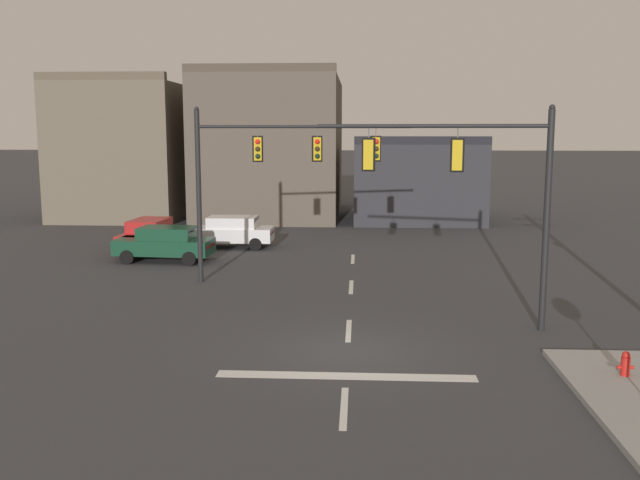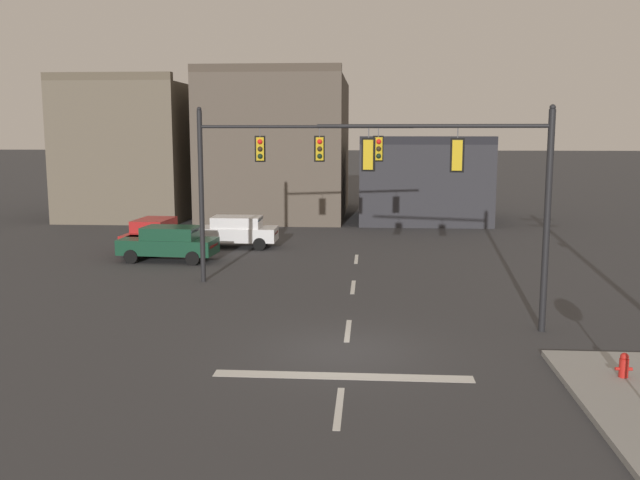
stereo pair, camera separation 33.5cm
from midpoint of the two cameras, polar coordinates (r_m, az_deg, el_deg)
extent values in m
plane|color=#353538|center=(19.52, 2.58, -8.98)|extent=(400.00, 400.00, 0.00)
cube|color=silver|center=(17.63, 2.40, -10.96)|extent=(6.40, 0.50, 0.01)
cube|color=silver|center=(15.76, 2.17, -13.42)|extent=(0.16, 2.40, 0.01)
cube|color=silver|center=(21.43, 2.73, -7.34)|extent=(0.16, 2.40, 0.01)
cube|color=silver|center=(27.25, 3.05, -3.82)|extent=(0.16, 2.40, 0.01)
cube|color=silver|center=(33.13, 3.25, -1.55)|extent=(0.16, 2.40, 0.01)
cylinder|color=black|center=(21.81, 18.32, 1.34)|extent=(0.20, 0.20, 6.59)
cylinder|color=black|center=(21.48, 9.41, 9.10)|extent=(6.86, 0.95, 0.12)
sphere|color=black|center=(21.66, 18.75, 10.14)|extent=(0.18, 0.18, 0.18)
cylinder|color=#56565B|center=(21.47, 11.54, 8.41)|extent=(0.03, 0.03, 0.35)
cube|color=gold|center=(21.48, 11.49, 6.74)|extent=(0.33, 0.27, 0.90)
sphere|color=red|center=(21.60, 11.51, 7.50)|extent=(0.20, 0.20, 0.20)
sphere|color=#2D2314|center=(21.61, 11.49, 6.75)|extent=(0.20, 0.20, 0.20)
sphere|color=black|center=(21.62, 11.47, 6.01)|extent=(0.20, 0.20, 0.20)
cube|color=black|center=(21.46, 11.49, 6.74)|extent=(0.42, 0.08, 1.02)
cylinder|color=#56565B|center=(21.61, 4.42, 8.56)|extent=(0.03, 0.03, 0.35)
cube|color=gold|center=(21.63, 4.40, 6.91)|extent=(0.33, 0.27, 0.90)
sphere|color=red|center=(21.75, 4.45, 7.66)|extent=(0.20, 0.20, 0.20)
sphere|color=#2D2314|center=(21.75, 4.44, 6.92)|extent=(0.20, 0.20, 0.20)
sphere|color=black|center=(21.77, 4.43, 6.18)|extent=(0.20, 0.20, 0.20)
cube|color=black|center=(21.61, 4.39, 6.90)|extent=(0.42, 0.08, 1.02)
cylinder|color=black|center=(28.06, -9.25, 3.42)|extent=(0.20, 0.20, 6.75)
cylinder|color=black|center=(27.84, -0.66, 9.16)|extent=(8.32, 1.24, 0.12)
sphere|color=black|center=(27.96, -9.42, 10.42)|extent=(0.18, 0.18, 0.18)
cylinder|color=#56565B|center=(27.81, -4.54, 8.65)|extent=(0.03, 0.03, 0.35)
cube|color=gold|center=(27.82, -4.53, 7.37)|extent=(0.33, 0.28, 0.90)
sphere|color=red|center=(27.68, -4.54, 7.94)|extent=(0.20, 0.20, 0.20)
sphere|color=#2D2314|center=(27.69, -4.53, 7.36)|extent=(0.20, 0.20, 0.20)
sphere|color=black|center=(27.70, -4.52, 6.78)|extent=(0.20, 0.20, 0.20)
cube|color=black|center=(27.84, -4.53, 7.37)|extent=(0.42, 0.09, 1.02)
cylinder|color=#56565B|center=(27.87, 0.30, 8.68)|extent=(0.03, 0.03, 0.35)
cube|color=gold|center=(27.88, 0.30, 7.40)|extent=(0.33, 0.28, 0.90)
sphere|color=red|center=(27.74, 0.32, 7.97)|extent=(0.20, 0.20, 0.20)
sphere|color=#2D2314|center=(27.75, 0.32, 7.39)|extent=(0.20, 0.20, 0.20)
sphere|color=black|center=(27.75, 0.32, 6.81)|extent=(0.20, 0.20, 0.20)
cube|color=black|center=(27.90, 0.30, 7.40)|extent=(0.42, 0.09, 1.02)
cylinder|color=#56565B|center=(28.12, 5.10, 8.65)|extent=(0.03, 0.03, 0.35)
cube|color=gold|center=(28.13, 5.08, 7.37)|extent=(0.33, 0.28, 0.90)
sphere|color=red|center=(27.99, 5.13, 7.94)|extent=(0.20, 0.20, 0.20)
sphere|color=#2D2314|center=(28.00, 5.12, 7.37)|extent=(0.20, 0.20, 0.20)
sphere|color=black|center=(28.01, 5.11, 6.79)|extent=(0.20, 0.20, 0.20)
cube|color=black|center=(28.15, 5.07, 7.38)|extent=(0.42, 0.09, 1.02)
cube|color=#143D28|center=(33.21, -11.91, -0.48)|extent=(4.52, 2.11, 0.70)
cube|color=#143D28|center=(33.06, -11.70, 0.59)|extent=(2.57, 1.77, 0.56)
cube|color=#2D3842|center=(33.33, -12.94, 0.58)|extent=(0.36, 1.53, 0.47)
cube|color=#2D3842|center=(32.69, -9.77, 0.51)|extent=(0.33, 1.53, 0.46)
cylinder|color=black|center=(33.02, -14.76, -1.31)|extent=(0.65, 0.27, 0.64)
cylinder|color=black|center=(34.57, -13.67, -0.82)|extent=(0.65, 0.27, 0.64)
cylinder|color=black|center=(32.01, -9.97, -1.46)|extent=(0.65, 0.27, 0.64)
cylinder|color=black|center=(33.60, -9.07, -0.95)|extent=(0.65, 0.27, 0.64)
sphere|color=silver|center=(33.49, -15.76, -0.46)|extent=(0.16, 0.16, 0.16)
sphere|color=silver|center=(34.53, -14.98, -0.16)|extent=(0.16, 0.16, 0.16)
cube|color=maroon|center=(32.51, -8.31, -0.44)|extent=(0.14, 1.37, 0.12)
cube|color=#A81E1E|center=(36.09, -13.08, 0.21)|extent=(2.08, 4.51, 0.70)
cube|color=#A81E1E|center=(36.14, -13.04, 1.24)|extent=(1.76, 2.56, 0.56)
cube|color=#2D3842|center=(35.44, -13.47, 1.04)|extent=(1.53, 0.34, 0.47)
cube|color=#2D3842|center=(37.23, -12.40, 1.44)|extent=(1.53, 0.31, 0.46)
cylinder|color=black|center=(34.51, -12.60, -0.80)|extent=(0.26, 0.65, 0.64)
cylinder|color=black|center=(35.14, -15.20, -0.73)|extent=(0.26, 0.65, 0.64)
cylinder|color=black|center=(37.21, -11.05, -0.06)|extent=(0.26, 0.65, 0.64)
cylinder|color=black|center=(37.79, -13.49, 0.00)|extent=(0.26, 0.65, 0.64)
sphere|color=silver|center=(33.87, -13.48, -0.27)|extent=(0.16, 0.16, 0.16)
sphere|color=silver|center=(34.30, -15.28, -0.23)|extent=(0.16, 0.16, 0.16)
cube|color=maroon|center=(38.10, -11.93, 0.82)|extent=(1.37, 0.13, 0.12)
cube|color=silver|center=(36.57, -6.71, 0.49)|extent=(4.40, 1.80, 0.70)
cube|color=silver|center=(36.45, -6.49, 1.47)|extent=(2.46, 1.60, 0.56)
cube|color=#2D3842|center=(36.60, -7.67, 1.45)|extent=(0.25, 1.52, 0.47)
cube|color=#2D3842|center=(36.26, -4.67, 1.43)|extent=(0.22, 1.52, 0.46)
cylinder|color=black|center=(36.11, -9.21, -0.28)|extent=(0.64, 0.22, 0.64)
cylinder|color=black|center=(37.74, -8.62, 0.13)|extent=(0.64, 0.22, 0.64)
cylinder|color=black|center=(35.55, -4.65, -0.33)|extent=(0.64, 0.22, 0.64)
cylinder|color=black|center=(37.21, -4.26, 0.08)|extent=(0.64, 0.22, 0.64)
sphere|color=silver|center=(36.48, -10.24, 0.47)|extent=(0.16, 0.16, 0.16)
sphere|color=silver|center=(37.58, -9.81, 0.73)|extent=(0.16, 0.16, 0.16)
cube|color=maroon|center=(36.21, -3.32, 0.58)|extent=(0.04, 1.37, 0.12)
cylinder|color=red|center=(18.61, 23.85, -9.60)|extent=(0.22, 0.22, 0.55)
cylinder|color=red|center=(18.70, 23.80, -10.40)|extent=(0.30, 0.30, 0.10)
sphere|color=red|center=(18.51, 23.92, -8.65)|extent=(0.20, 0.20, 0.20)
cylinder|color=red|center=(18.55, 23.42, -9.54)|extent=(0.10, 0.08, 0.08)
cylinder|color=red|center=(18.65, 24.30, -9.50)|extent=(0.10, 0.08, 0.08)
cube|color=#665B4C|center=(50.77, -14.73, 6.94)|extent=(8.22, 9.14, 9.07)
cube|color=brown|center=(46.85, -16.67, 12.58)|extent=(8.22, 0.60, 0.50)
cube|color=brown|center=(50.78, -3.11, 7.47)|extent=(9.43, 13.75, 9.52)
cube|color=#493F35|center=(44.42, -4.26, 13.73)|extent=(9.43, 0.60, 0.50)
cube|color=#2D2D33|center=(48.10, 8.48, 4.69)|extent=(8.35, 8.71, 5.13)
cube|color=black|center=(43.95, 8.96, 7.97)|extent=(8.35, 0.60, 0.50)
camera|label=1|loc=(0.17, -89.57, 0.07)|focal=39.52mm
camera|label=2|loc=(0.17, 90.43, -0.07)|focal=39.52mm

